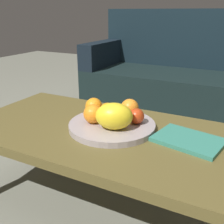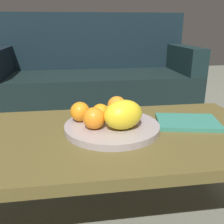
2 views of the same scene
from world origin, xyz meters
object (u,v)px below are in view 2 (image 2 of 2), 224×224
Objects in this scene: magazine at (188,122)px; fruit_bowl at (112,127)px; orange_right at (94,118)px; orange_front at (101,113)px; melon_large_front at (123,115)px; banana_bunch at (107,115)px; couch at (95,82)px; orange_left at (117,106)px; orange_back at (80,112)px; coffee_table at (107,143)px; apple_front at (133,111)px.

fruit_bowl is at bearing -165.04° from magazine.
orange_front is at bearing 65.56° from orange_right.
melon_large_front reaches higher than banana_bunch.
magazine is (0.32, 0.02, -0.00)m from fruit_bowl.
banana_bunch is at bearing 111.39° from fruit_bowl.
couch is 1.24m from orange_left.
orange_back is at bearing -97.44° from couch.
orange_back is 0.51× the size of banana_bunch.
coffee_table is 15.62× the size of orange_back.
melon_large_front is 1.91× the size of orange_back.
fruit_bowl reaches higher than coffee_table.
apple_front is at bearing -87.84° from couch.
orange_front reaches higher than banana_bunch.
melon_large_front is 2.25× the size of apple_front.
orange_back is 0.11m from banana_bunch.
orange_front is (-0.09, -1.30, 0.16)m from couch.
couch reaches higher than magazine.
fruit_bowl is 0.14m from orange_back.
orange_right reaches higher than coffee_table.
melon_large_front is 1.84× the size of orange_left.
orange_right is at bearing -61.25° from orange_back.
coffee_table is 17.08× the size of orange_front.
orange_left reaches higher than apple_front.
orange_front is 0.10m from orange_left.
melon_large_front is 0.30m from magazine.
orange_right is 0.18m from apple_front.
orange_left is at bearing 65.16° from coffee_table.
orange_front reaches higher than fruit_bowl.
fruit_bowl is at bearing 48.39° from coffee_table.
melon_large_front reaches higher than orange_left.
orange_back is 0.22m from apple_front.
melon_large_front is (0.06, -0.02, 0.12)m from coffee_table.
banana_bunch reaches higher than fruit_bowl.
orange_left is (0.06, 0.13, 0.11)m from coffee_table.
orange_left is at bearing 70.90° from fruit_bowl.
melon_large_front is at bearing -90.62° from orange_left.
orange_back is 1.17× the size of apple_front.
banana_bunch reaches higher than coffee_table.
apple_front is (0.12, 0.07, 0.10)m from coffee_table.
orange_back is at bearing 173.20° from banana_bunch.
fruit_bowl is 2.46× the size of melon_large_front.
magazine is (0.40, 0.05, -0.06)m from orange_right.
orange_right is at bearing -155.53° from apple_front.
melon_large_front is at bearing -48.98° from orange_front.
banana_bunch is at bearing -6.80° from orange_back.
couch reaches higher than fruit_bowl.
fruit_bowl is at bearing -42.41° from orange_front.
banana_bunch is (0.02, 0.00, -0.01)m from orange_front.
orange_front is 0.88× the size of orange_left.
couch is 1.30m from apple_front.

